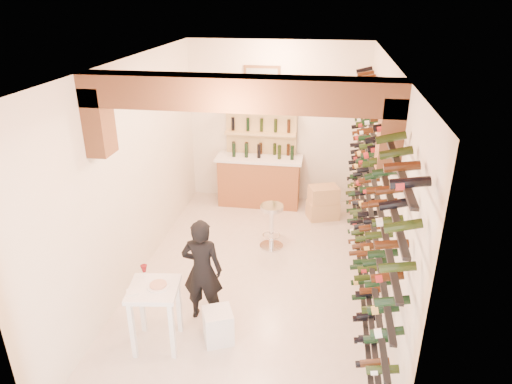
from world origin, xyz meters
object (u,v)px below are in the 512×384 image
wine_rack (365,191)px  chrome_barstool (272,223)px  back_counter (259,179)px  white_stool (218,326)px  person (202,270)px  tasting_table (154,298)px  crate_lower (323,210)px

wine_rack → chrome_barstool: bearing=145.2°
back_counter → white_stool: 4.07m
person → tasting_table: bearing=53.3°
person → chrome_barstool: size_ratio=1.85×
back_counter → crate_lower: 1.42m
tasting_table → wine_rack: bearing=24.7°
wine_rack → white_stool: size_ratio=13.22×
back_counter → person: bearing=-93.2°
chrome_barstool → back_counter: bearing=105.3°
wine_rack → back_counter: size_ratio=3.35×
back_counter → person: size_ratio=1.17×
back_counter → wine_rack: bearing=-55.3°
wine_rack → tasting_table: bearing=-147.3°
wine_rack → white_stool: (-1.74, -1.40, -1.33)m
tasting_table → person: person is taller
white_stool → back_counter: bearing=91.3°
chrome_barstool → wine_rack: bearing=-34.8°
back_counter → tasting_table: back_counter is taller
wine_rack → tasting_table: wine_rack is taller
person → chrome_barstool: bearing=-109.7°
white_stool → crate_lower: white_stool is taller
tasting_table → chrome_barstool: size_ratio=1.29×
tasting_table → chrome_barstool: tasting_table is taller
crate_lower → tasting_table: bearing=-117.0°
tasting_table → back_counter: bearing=73.6°
tasting_table → person: size_ratio=0.70×
back_counter → chrome_barstool: back_counter is taller
tasting_table → white_stool: size_ratio=2.35×
wine_rack → white_stool: bearing=-141.1°
wine_rack → chrome_barstool: (-1.37, 0.95, -1.09)m
back_counter → tasting_table: bearing=-98.5°
back_counter → white_stool: (0.09, -4.05, -0.32)m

